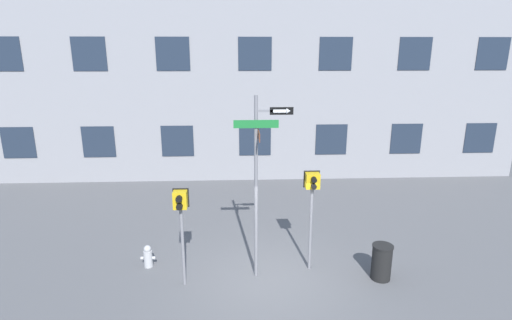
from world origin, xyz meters
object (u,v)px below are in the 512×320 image
at_px(pedestrian_signal_left, 181,211).
at_px(trash_bin, 382,262).
at_px(street_sign_pole, 259,173).
at_px(pedestrian_signal_right, 312,193).
at_px(fire_hydrant, 148,256).

distance_m(pedestrian_signal_left, trash_bin, 5.30).
distance_m(street_sign_pole, pedestrian_signal_right, 1.57).
bearing_deg(pedestrian_signal_left, fire_hydrant, 140.36).
xyz_separation_m(pedestrian_signal_right, fire_hydrant, (-4.40, 0.31, -1.88)).
xyz_separation_m(street_sign_pole, trash_bin, (3.17, -0.30, -2.36)).
distance_m(street_sign_pole, pedestrian_signal_left, 2.10).
relative_size(pedestrian_signal_right, trash_bin, 2.90).
height_order(street_sign_pole, pedestrian_signal_left, street_sign_pole).
relative_size(street_sign_pole, fire_hydrant, 7.48).
distance_m(street_sign_pole, fire_hydrant, 3.97).
bearing_deg(trash_bin, street_sign_pole, 174.66).
bearing_deg(trash_bin, pedestrian_signal_left, -179.61).
xyz_separation_m(pedestrian_signal_left, pedestrian_signal_right, (3.30, 0.61, 0.18)).
height_order(street_sign_pole, trash_bin, street_sign_pole).
bearing_deg(pedestrian_signal_right, trash_bin, -17.88).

